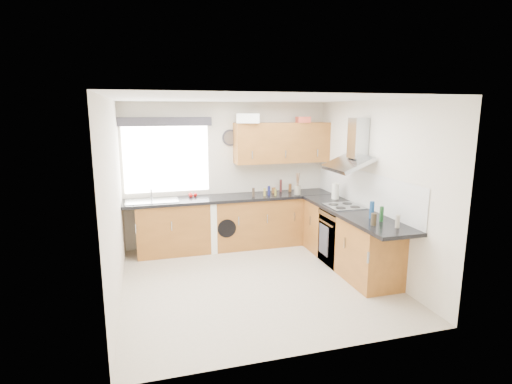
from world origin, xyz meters
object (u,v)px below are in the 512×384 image
object	(u,v)px
extractor_hood	(353,150)
washing_machine	(223,224)
oven	(343,237)
upper_cabinets	(282,143)

from	to	relation	value
extractor_hood	washing_machine	distance (m)	2.52
oven	upper_cabinets	xyz separation A→B (m)	(-0.55, 1.32, 1.38)
extractor_hood	washing_machine	xyz separation A→B (m)	(-1.75, 1.22, -1.34)
upper_cabinets	washing_machine	bearing A→B (deg)	-174.55
oven	washing_machine	bearing A→B (deg)	143.52
oven	upper_cabinets	bearing A→B (deg)	112.54
oven	upper_cabinets	size ratio (longest dim) A/B	0.50
extractor_hood	upper_cabinets	distance (m)	1.48
upper_cabinets	extractor_hood	bearing A→B (deg)	-63.87
upper_cabinets	washing_machine	distance (m)	1.76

